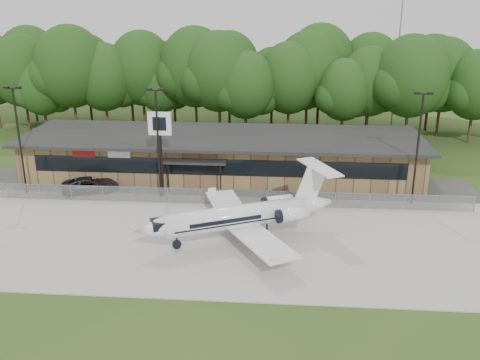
# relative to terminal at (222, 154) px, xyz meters

# --- Properties ---
(ground) EXTENTS (160.00, 160.00, 0.00)m
(ground) POSITION_rel_terminal_xyz_m (0.00, -23.94, -2.18)
(ground) COLOR #264317
(ground) RESTS_ON ground
(apron) EXTENTS (64.00, 18.00, 0.08)m
(apron) POSITION_rel_terminal_xyz_m (0.00, -15.94, -2.14)
(apron) COLOR #9E9B93
(apron) RESTS_ON ground
(parking_lot) EXTENTS (50.00, 9.00, 0.06)m
(parking_lot) POSITION_rel_terminal_xyz_m (0.00, -4.44, -2.15)
(parking_lot) COLOR #383835
(parking_lot) RESTS_ON ground
(terminal) EXTENTS (41.00, 11.65, 4.30)m
(terminal) POSITION_rel_terminal_xyz_m (0.00, 0.00, 0.00)
(terminal) COLOR olive
(terminal) RESTS_ON ground
(fence) EXTENTS (46.00, 0.04, 1.52)m
(fence) POSITION_rel_terminal_xyz_m (0.00, -8.94, -1.40)
(fence) COLOR gray
(fence) RESTS_ON ground
(treeline) EXTENTS (72.00, 12.00, 15.00)m
(treeline) POSITION_rel_terminal_xyz_m (0.00, 18.06, 5.32)
(treeline) COLOR #153B13
(treeline) RESTS_ON ground
(radio_mast) EXTENTS (0.20, 0.20, 25.00)m
(radio_mast) POSITION_rel_terminal_xyz_m (22.00, 24.06, 10.32)
(radio_mast) COLOR gray
(radio_mast) RESTS_ON ground
(light_pole_left) EXTENTS (1.55, 0.30, 10.23)m
(light_pole_left) POSITION_rel_terminal_xyz_m (-18.00, -7.44, 3.80)
(light_pole_left) COLOR black
(light_pole_left) RESTS_ON ground
(light_pole_mid) EXTENTS (1.55, 0.30, 10.23)m
(light_pole_mid) POSITION_rel_terminal_xyz_m (-5.00, -7.44, 3.80)
(light_pole_mid) COLOR black
(light_pole_mid) RESTS_ON ground
(light_pole_right) EXTENTS (1.55, 0.30, 10.23)m
(light_pole_right) POSITION_rel_terminal_xyz_m (18.00, -7.44, 3.80)
(light_pole_right) COLOR black
(light_pole_right) RESTS_ON ground
(business_jet) EXTENTS (15.52, 13.83, 5.38)m
(business_jet) POSITION_rel_terminal_xyz_m (3.39, -15.91, -0.25)
(business_jet) COLOR silver
(business_jet) RESTS_ON ground
(suv) EXTENTS (5.78, 3.95, 1.47)m
(suv) POSITION_rel_terminal_xyz_m (-12.04, -6.60, -1.44)
(suv) COLOR #313133
(suv) RESTS_ON ground
(pole_sign) EXTENTS (2.11, 0.28, 8.06)m
(pole_sign) POSITION_rel_terminal_xyz_m (-4.83, -7.14, 3.99)
(pole_sign) COLOR black
(pole_sign) RESTS_ON ground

